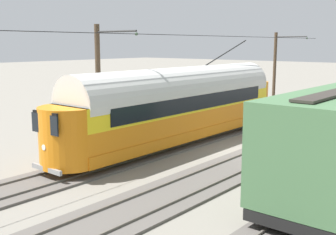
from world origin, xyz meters
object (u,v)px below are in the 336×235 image
(catenary_pole_foreground, at_px, (276,67))
(catenary_pole_mid_near, at_px, (100,84))
(spare_tie_stack, at_px, (174,122))
(vintage_streetcar, at_px, (181,104))

(catenary_pole_foreground, distance_m, catenary_pole_mid_near, 21.05)
(catenary_pole_foreground, relative_size, spare_tie_stack, 2.75)
(vintage_streetcar, height_order, catenary_pole_mid_near, catenary_pole_mid_near)
(catenary_pole_mid_near, bearing_deg, spare_tie_stack, -83.30)
(catenary_pole_mid_near, distance_m, spare_tie_stack, 8.11)
(catenary_pole_mid_near, bearing_deg, vintage_streetcar, -127.99)
(spare_tie_stack, bearing_deg, catenary_pole_mid_near, 96.70)
(catenary_pole_foreground, height_order, spare_tie_stack, catenary_pole_foreground)
(catenary_pole_foreground, xyz_separation_m, catenary_pole_mid_near, (0.00, 21.05, 0.00))
(catenary_pole_mid_near, height_order, spare_tie_stack, catenary_pole_mid_near)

